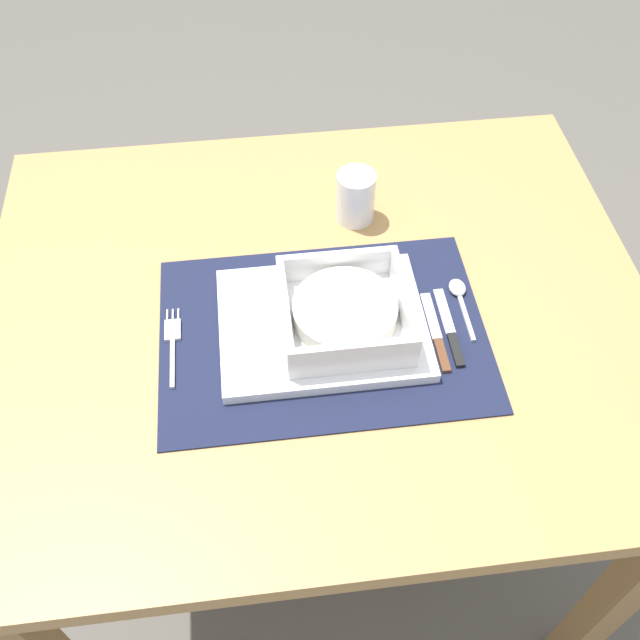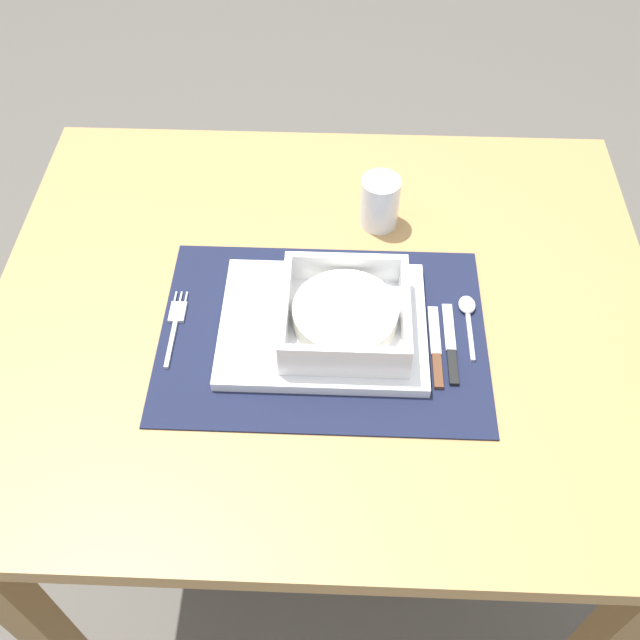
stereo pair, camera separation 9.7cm
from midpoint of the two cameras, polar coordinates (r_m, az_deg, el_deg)
ground_plane at (r=1.66m, az=1.95°, el=-15.43°), size 6.00×6.00×0.00m
dining_table at (r=1.11m, az=2.82°, el=-2.33°), size 0.95×0.79×0.74m
placemat at (r=0.99m, az=2.79°, el=-1.20°), size 0.45×0.32×0.00m
serving_plate at (r=0.99m, az=3.26°, el=-0.51°), size 0.28×0.22×0.02m
porridge_bowl at (r=0.96m, az=4.86°, el=0.13°), size 0.17×0.17×0.06m
fork at (r=1.01m, az=-8.65°, el=-0.29°), size 0.02×0.13×0.00m
spoon at (r=1.04m, az=14.18°, el=0.66°), size 0.02×0.12×0.01m
butter_knife at (r=1.00m, az=13.05°, el=-2.37°), size 0.01×0.14×0.01m
bread_knife at (r=0.99m, az=11.93°, el=-2.61°), size 0.01×0.14×0.01m
drinking_glass at (r=1.13m, az=7.21°, el=8.91°), size 0.06×0.06×0.08m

